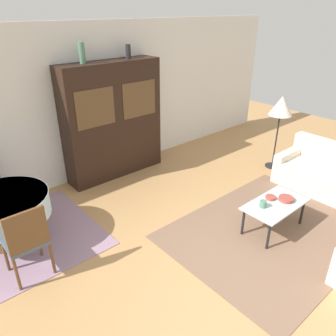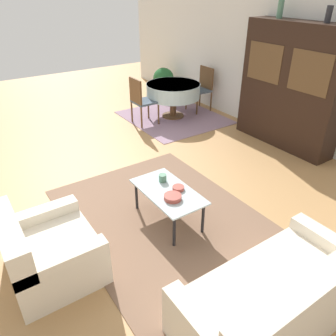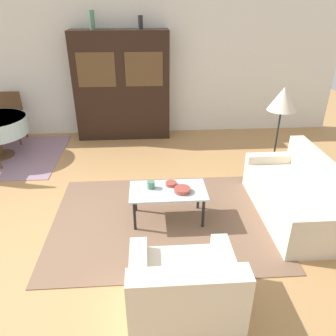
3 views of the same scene
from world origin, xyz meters
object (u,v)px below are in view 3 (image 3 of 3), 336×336
object	(u,v)px
dining_chair_far	(10,114)
floor_lamp	(283,102)
armchair	(184,292)
coffee_table	(168,193)
vase_tall	(92,20)
bowl_small	(171,184)
couch	(298,197)
bowl	(182,190)
vase_short	(140,22)
display_cabinet	(122,86)
cup	(151,185)

from	to	relation	value
dining_chair_far	floor_lamp	size ratio (longest dim) A/B	0.67
armchair	coffee_table	bearing A→B (deg)	91.57
dining_chair_far	vase_tall	size ratio (longest dim) A/B	2.96
armchair	bowl_small	bearing A→B (deg)	89.71
dining_chair_far	couch	bearing A→B (deg)	147.61
armchair	dining_chair_far	size ratio (longest dim) A/B	0.99
coffee_table	bowl	xyz separation A→B (m)	(0.17, -0.05, 0.07)
bowl_small	vase_short	world-z (taller)	vase_short
floor_lamp	vase_short	distance (m)	2.95
armchair	bowl	world-z (taller)	armchair
armchair	vase_tall	size ratio (longest dim) A/B	2.94
display_cabinet	vase_tall	world-z (taller)	vase_tall
dining_chair_far	floor_lamp	world-z (taller)	floor_lamp
coffee_table	floor_lamp	bearing A→B (deg)	33.09
couch	dining_chair_far	distance (m)	5.49
dining_chair_far	vase_short	world-z (taller)	vase_short
armchair	bowl	bearing A→B (deg)	84.62
cup	bowl_small	size ratio (longest dim) A/B	0.67
coffee_table	cup	world-z (taller)	cup
coffee_table	dining_chair_far	size ratio (longest dim) A/B	1.01
armchair	vase_short	world-z (taller)	vase_short
couch	coffee_table	bearing A→B (deg)	89.17
floor_lamp	vase_short	xyz separation A→B (m)	(-2.10, 1.82, 0.99)
cup	bowl	size ratio (longest dim) A/B	0.47
couch	vase_tall	xyz separation A→B (m)	(-2.86, 3.02, 1.95)
dining_chair_far	vase_short	distance (m)	3.11
armchair	bowl	distance (m)	1.44
bowl	vase_tall	size ratio (longest dim) A/B	0.63
dining_chair_far	vase_short	bearing A→B (deg)	-178.26
dining_chair_far	bowl	xyz separation A→B (m)	(3.11, -2.97, -0.09)
display_cabinet	cup	distance (m)	3.02
vase_short	vase_tall	bearing A→B (deg)	180.00
armchair	vase_short	xyz separation A→B (m)	(-0.34, 4.47, 1.91)
vase_short	couch	bearing A→B (deg)	-56.54
bowl_small	vase_tall	size ratio (longest dim) A/B	0.44
armchair	coffee_table	distance (m)	1.48
floor_lamp	vase_short	size ratio (longest dim) A/B	6.06
coffee_table	bowl	distance (m)	0.20
bowl_small	armchair	bearing A→B (deg)	-90.29
floor_lamp	cup	bearing A→B (deg)	-151.14
couch	dining_chair_far	xyz separation A→B (m)	(-4.63, 2.94, 0.27)
floor_lamp	bowl_small	xyz separation A→B (m)	(-1.75, -1.06, -0.74)
bowl	bowl_small	world-z (taller)	bowl
dining_chair_far	cup	bearing A→B (deg)	133.72
dining_chair_far	bowl	world-z (taller)	dining_chair_far
armchair	vase_short	bearing A→B (deg)	94.37
cup	bowl	world-z (taller)	cup
bowl_small	cup	bearing A→B (deg)	-168.55
dining_chair_far	display_cabinet	bearing A→B (deg)	-177.97
display_cabinet	bowl_small	size ratio (longest dim) A/B	14.56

